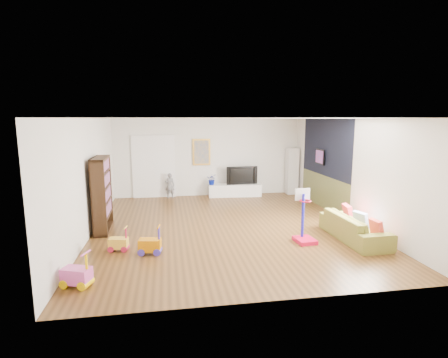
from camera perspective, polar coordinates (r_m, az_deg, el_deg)
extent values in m
cube|color=brown|center=(8.93, 0.42, -7.72)|extent=(6.50, 7.50, 0.00)
cube|color=white|center=(8.52, 0.44, 9.87)|extent=(6.50, 7.50, 0.00)
cube|color=silver|center=(12.30, -2.55, 3.53)|extent=(6.50, 0.00, 2.70)
cube|color=silver|center=(5.05, 7.73, -5.64)|extent=(6.50, 0.00, 2.70)
cube|color=white|center=(8.69, -21.20, 0.27)|extent=(0.00, 7.50, 2.70)
cube|color=white|center=(9.71, 19.69, 1.30)|extent=(0.00, 7.50, 2.70)
cube|color=black|center=(10.89, 16.21, 4.98)|extent=(0.01, 3.20, 1.70)
cube|color=brown|center=(11.08, 15.88, -1.99)|extent=(0.01, 3.20, 1.00)
cube|color=white|center=(12.22, -11.39, 1.88)|extent=(1.45, 0.06, 2.10)
cube|color=gold|center=(12.22, -3.70, 4.41)|extent=(0.62, 0.06, 0.92)
cube|color=#7F3F8C|center=(11.07, 15.39, 3.53)|extent=(0.04, 0.56, 0.46)
cube|color=white|center=(12.29, 1.77, -1.84)|extent=(1.86, 0.58, 0.43)
cube|color=silver|center=(12.83, 11.03, 1.28)|extent=(0.40, 0.40, 1.67)
cube|color=#311E0F|center=(8.93, -19.31, -2.35)|extent=(0.36, 1.23, 1.79)
imported|color=olive|center=(8.45, 20.47, -7.37)|extent=(0.80, 1.96, 0.57)
cube|color=red|center=(7.85, 13.20, -5.95)|extent=(0.45, 0.53, 1.18)
cube|color=gold|center=(7.59, -16.88, -9.35)|extent=(0.41, 0.29, 0.51)
cube|color=#CC7603|center=(7.25, -12.03, -9.73)|extent=(0.47, 0.33, 0.58)
cube|color=#D44CA4|center=(6.27, -23.01, -13.40)|extent=(0.51, 0.41, 0.60)
imported|color=slate|center=(12.10, -8.84, -1.08)|extent=(0.33, 0.22, 0.86)
imported|color=black|center=(12.28, 2.82, 0.67)|extent=(1.11, 0.21, 0.63)
imported|color=navy|center=(12.11, -1.97, -0.05)|extent=(0.41, 0.37, 0.39)
cube|color=red|center=(8.01, 23.61, -7.28)|extent=(0.12, 0.35, 0.34)
cube|color=white|center=(8.49, 21.41, -6.18)|extent=(0.19, 0.37, 0.36)
cube|color=#C32D38|center=(8.96, 19.60, -5.27)|extent=(0.17, 0.42, 0.41)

